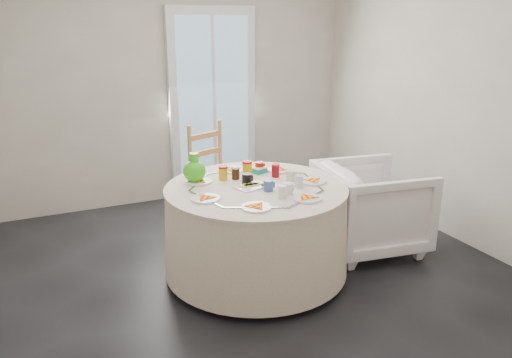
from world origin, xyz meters
name	(u,v)px	position (x,y,z in m)	size (l,w,h in m)	color
floor	(252,271)	(0.00, 0.00, 0.00)	(4.00, 4.00, 0.00)	black
wall_back	(176,83)	(0.00, 2.00, 1.30)	(4.00, 0.02, 2.60)	#BCB5A3
wall_right	(455,96)	(2.00, 0.00, 1.30)	(0.02, 4.00, 2.60)	#BCB5A3
glass_door	(213,104)	(0.40, 1.95, 1.05)	(1.00, 0.08, 2.10)	silver
table	(256,230)	(0.02, -0.04, 0.38)	(1.44, 1.44, 0.73)	beige
wooden_chair	(218,178)	(0.12, 1.07, 0.47)	(0.45, 0.43, 1.01)	tan
armchair	(371,207)	(1.13, -0.03, 0.39)	(0.83, 0.78, 0.85)	white
place_settings	(256,183)	(0.02, -0.04, 0.77)	(1.13, 1.13, 0.02)	silver
jar_cluster	(248,169)	(0.05, 0.17, 0.82)	(0.48, 0.24, 0.14)	#966522
butter_tub	(260,167)	(0.20, 0.28, 0.79)	(0.12, 0.08, 0.05)	#099080
green_pitcher	(194,166)	(-0.37, 0.26, 0.87)	(0.18, 0.18, 0.23)	green
cheese_platter	(252,183)	(-0.02, -0.04, 0.77)	(0.25, 0.16, 0.03)	white
mugs_glasses	(274,176)	(0.16, -0.07, 0.81)	(0.55, 0.55, 0.10)	#A7A7A7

